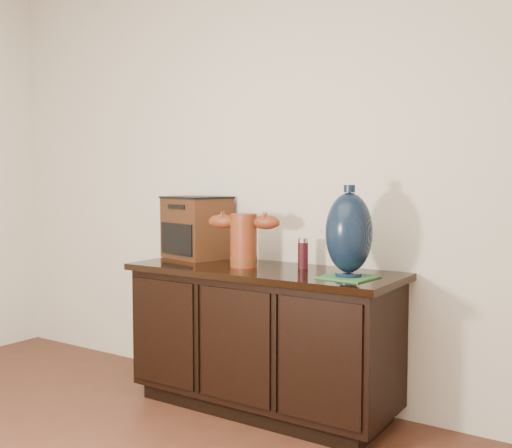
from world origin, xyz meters
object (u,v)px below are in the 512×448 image
Objects in this scene: terracotta_vessel at (244,237)px; spray_can at (303,254)px; lamp_base at (349,233)px; tv_radio at (197,227)px; sideboard at (262,337)px.

terracotta_vessel is 0.32m from spray_can.
spray_can is (-0.32, 0.15, -0.13)m from lamp_base.
spray_can is at bearing 12.25° from tv_radio.
sideboard is 0.54m from terracotta_vessel.
sideboard is at bearing 0.83° from tv_radio.
spray_can is (0.18, 0.10, 0.45)m from sideboard.
tv_radio is at bearing 145.03° from terracotta_vessel.
spray_can is (0.29, 0.12, -0.08)m from terracotta_vessel.
sideboard is 0.49m from spray_can.
tv_radio is (-0.55, 0.14, 0.55)m from sideboard.
tv_radio is at bearing 166.04° from sideboard.
sideboard is 0.77m from lamp_base.
terracotta_vessel is 0.93× the size of lamp_base.
sideboard is at bearing -5.00° from terracotta_vessel.
tv_radio is at bearing 177.46° from spray_can.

